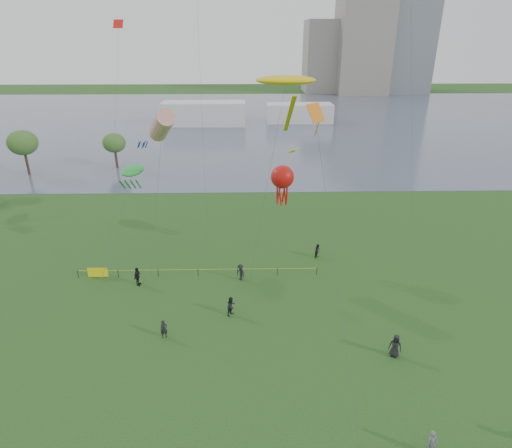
{
  "coord_description": "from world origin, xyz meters",
  "views": [
    {
      "loc": [
        -0.73,
        -22.23,
        22.28
      ],
      "look_at": [
        0.0,
        10.0,
        8.0
      ],
      "focal_mm": 30.0,
      "sensor_mm": 36.0,
      "label": 1
    }
  ],
  "objects_px": {
    "kite_flyer": "(432,443)",
    "fence": "(137,272)",
    "kite_octopus": "(282,177)",
    "kite_stingray": "(286,81)"
  },
  "relations": [
    {
      "from": "fence",
      "to": "kite_stingray",
      "type": "bearing_deg",
      "value": 11.67
    },
    {
      "from": "fence",
      "to": "kite_flyer",
      "type": "relative_size",
      "value": 13.69
    },
    {
      "from": "fence",
      "to": "kite_stingray",
      "type": "height_order",
      "value": "kite_stingray"
    },
    {
      "from": "fence",
      "to": "kite_octopus",
      "type": "relative_size",
      "value": 2.33
    },
    {
      "from": "kite_stingray",
      "to": "kite_flyer",
      "type": "bearing_deg",
      "value": -82.09
    },
    {
      "from": "kite_flyer",
      "to": "kite_stingray",
      "type": "height_order",
      "value": "kite_stingray"
    },
    {
      "from": "fence",
      "to": "kite_octopus",
      "type": "distance_m",
      "value": 17.46
    },
    {
      "from": "fence",
      "to": "kite_stingray",
      "type": "distance_m",
      "value": 23.41
    },
    {
      "from": "kite_flyer",
      "to": "kite_octopus",
      "type": "xyz_separation_m",
      "value": [
        -6.86,
        24.29,
        8.21
      ]
    },
    {
      "from": "kite_flyer",
      "to": "fence",
      "type": "bearing_deg",
      "value": 124.54
    }
  ]
}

